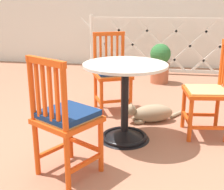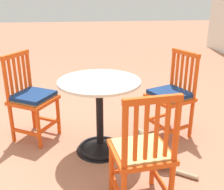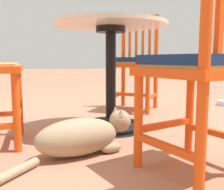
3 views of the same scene
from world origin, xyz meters
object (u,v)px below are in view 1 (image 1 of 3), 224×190
at_px(orange_chair_tucked_in, 210,92).
at_px(orange_chair_near_fence, 112,74).
at_px(orange_chair_by_planter, 65,119).
at_px(tabby_cat, 150,113).
at_px(terracotta_planter, 160,62).
at_px(cafe_table, 125,111).

relative_size(orange_chair_tucked_in, orange_chair_near_fence, 1.00).
bearing_deg(orange_chair_tucked_in, orange_chair_near_fence, 152.34).
bearing_deg(orange_chair_by_planter, orange_chair_tucked_in, 39.26).
distance_m(tabby_cat, terracotta_planter, 1.70).
relative_size(tabby_cat, terracotta_planter, 1.03).
distance_m(orange_chair_near_fence, terracotta_planter, 1.49).
distance_m(cafe_table, terracotta_planter, 2.18).
bearing_deg(tabby_cat, orange_chair_by_planter, -115.76).
xyz_separation_m(cafe_table, orange_chair_tucked_in, (0.78, 0.24, 0.15)).
distance_m(orange_chair_by_planter, tabby_cat, 1.33).
height_order(orange_chair_by_planter, orange_chair_near_fence, same).
bearing_deg(orange_chair_near_fence, orange_chair_tucked_in, -27.66).
relative_size(cafe_table, orange_chair_by_planter, 0.83).
xyz_separation_m(orange_chair_tucked_in, orange_chair_near_fence, (-1.03, 0.54, 0.01)).
bearing_deg(cafe_table, tabby_cat, 66.06).
bearing_deg(orange_chair_by_planter, orange_chair_near_fence, 86.25).
distance_m(orange_chair_by_planter, terracotta_planter, 2.91).
height_order(orange_chair_tucked_in, tabby_cat, orange_chair_tucked_in).
height_order(orange_chair_tucked_in, orange_chair_near_fence, same).
bearing_deg(cafe_table, orange_chair_near_fence, 107.85).
height_order(cafe_table, terracotta_planter, cafe_table).
height_order(cafe_table, orange_chair_by_planter, orange_chair_by_planter).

